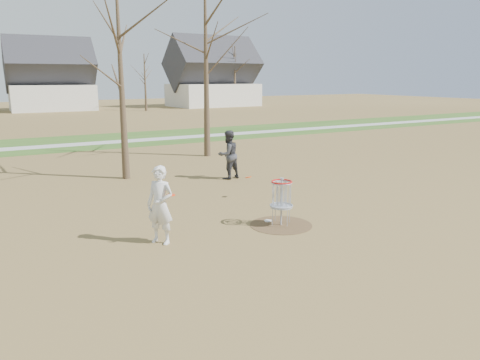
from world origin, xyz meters
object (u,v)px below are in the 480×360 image
at_px(disc_grounded, 268,221).
at_px(disc_golf_basket, 282,194).
at_px(player_standing, 160,205).
at_px(player_throwing, 228,155).

distance_m(disc_grounded, disc_golf_basket, 1.02).
height_order(player_standing, disc_grounded, player_standing).
bearing_deg(disc_golf_basket, player_throwing, 74.88).
xyz_separation_m(player_standing, disc_golf_basket, (3.51, -0.32, -0.09)).
relative_size(player_standing, player_throwing, 0.99).
relative_size(disc_grounded, disc_golf_basket, 0.16).
height_order(player_throwing, disc_grounded, player_throwing).
relative_size(player_standing, disc_grounded, 9.16).
height_order(player_standing, disc_golf_basket, player_standing).
bearing_deg(disc_grounded, player_throwing, 72.53).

